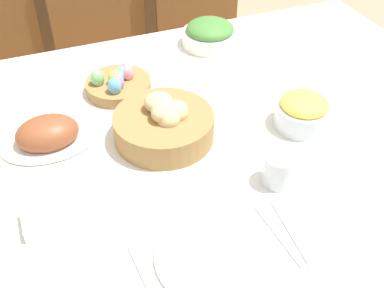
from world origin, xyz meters
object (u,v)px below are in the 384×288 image
(pineapple_bowl, at_px, (303,112))
(knife, at_px, (278,235))
(fork, at_px, (145,279))
(chair_far_center, at_px, (111,54))
(egg_basket, at_px, (118,83))
(spoon, at_px, (290,231))
(drinking_cup, at_px, (279,169))
(butter_dish, at_px, (53,217))
(green_salad_bowl, at_px, (210,34))
(dinner_plate, at_px, (214,255))
(bread_basket, at_px, (164,124))
(ham_platter, at_px, (48,135))
(chair_far_right, at_px, (209,36))

(pineapple_bowl, relative_size, knife, 0.85)
(knife, bearing_deg, fork, 176.10)
(chair_far_center, relative_size, egg_basket, 4.89)
(knife, bearing_deg, spoon, -3.90)
(spoon, bearing_deg, knife, -176.10)
(drinking_cup, height_order, butter_dish, drinking_cup)
(spoon, height_order, drinking_cup, drinking_cup)
(fork, bearing_deg, egg_basket, 75.79)
(chair_far_center, distance_m, green_salad_bowl, 0.60)
(chair_far_center, relative_size, drinking_cup, 11.97)
(chair_far_center, bearing_deg, knife, -93.25)
(green_salad_bowl, bearing_deg, dinner_plate, -112.27)
(green_salad_bowl, height_order, fork, green_salad_bowl)
(chair_far_center, xyz_separation_m, dinner_plate, (-0.08, -1.30, 0.24))
(knife, relative_size, butter_dish, 1.36)
(bread_basket, xyz_separation_m, pineapple_bowl, (0.37, -0.08, 0.00))
(knife, bearing_deg, ham_platter, 125.79)
(pineapple_bowl, xyz_separation_m, butter_dish, (-0.69, -0.11, -0.03))
(knife, distance_m, butter_dish, 0.49)
(chair_far_center, height_order, ham_platter, chair_far_center)
(egg_basket, relative_size, knife, 1.09)
(chair_far_center, relative_size, ham_platter, 3.80)
(bread_basket, relative_size, egg_basket, 1.35)
(spoon, relative_size, drinking_cup, 2.24)
(pineapple_bowl, bearing_deg, ham_platter, 165.28)
(bread_basket, relative_size, ham_platter, 1.05)
(dinner_plate, height_order, drinking_cup, drinking_cup)
(green_salad_bowl, bearing_deg, pineapple_bowl, -83.59)
(butter_dish, bearing_deg, dinner_plate, -36.34)
(chair_far_center, distance_m, egg_basket, 0.70)
(chair_far_center, relative_size, green_salad_bowl, 4.99)
(drinking_cup, distance_m, butter_dish, 0.53)
(ham_platter, height_order, spoon, ham_platter)
(egg_basket, height_order, spoon, egg_basket)
(fork, distance_m, butter_dish, 0.26)
(dinner_plate, bearing_deg, bread_basket, 85.72)
(fork, xyz_separation_m, spoon, (0.33, 0.00, 0.00))
(bread_basket, bearing_deg, green_salad_bowl, 54.02)
(butter_dish, bearing_deg, fork, -56.41)
(chair_far_right, xyz_separation_m, egg_basket, (-0.57, -0.64, 0.26))
(fork, relative_size, drinking_cup, 2.24)
(drinking_cup, relative_size, butter_dish, 0.61)
(green_salad_bowl, relative_size, drinking_cup, 2.40)
(fork, relative_size, spoon, 1.00)
(butter_dish, bearing_deg, bread_basket, 30.52)
(bread_basket, xyz_separation_m, spoon, (0.15, -0.40, -0.04))
(dinner_plate, bearing_deg, ham_platter, 117.83)
(fork, height_order, butter_dish, butter_dish)
(ham_platter, bearing_deg, pineapple_bowl, -14.72)
(egg_basket, bearing_deg, chair_far_right, 48.08)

